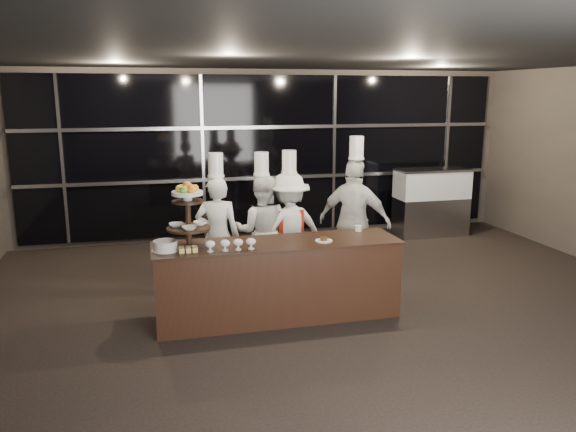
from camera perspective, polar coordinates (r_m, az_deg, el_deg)
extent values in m
plane|color=black|center=(5.95, 8.78, -13.60)|extent=(10.00, 10.00, 0.00)
plane|color=black|center=(5.37, 9.88, 16.58)|extent=(10.00, 10.00, 0.00)
plane|color=#473F38|center=(10.19, -1.92, 6.25)|extent=(9.00, 0.00, 9.00)
cube|color=black|center=(10.13, -1.85, 6.21)|extent=(8.60, 0.04, 2.80)
cube|color=#A5A5AA|center=(10.14, -1.77, 3.94)|extent=(8.60, 0.06, 0.06)
cube|color=#A5A5AA|center=(10.04, -1.81, 9.02)|extent=(8.60, 0.06, 0.06)
cube|color=#A5A5AA|center=(9.97, -21.96, 5.22)|extent=(0.05, 0.05, 2.80)
cube|color=#A5A5AA|center=(9.92, -8.63, 5.95)|extent=(0.05, 0.05, 2.80)
cube|color=#A5A5AA|center=(10.43, 4.68, 6.35)|extent=(0.05, 0.05, 2.80)
cube|color=#A5A5AA|center=(11.37, 15.79, 6.43)|extent=(0.05, 0.05, 2.80)
cube|color=black|center=(6.58, -1.06, -6.60)|extent=(2.80, 0.70, 0.90)
cube|color=black|center=(6.44, -1.07, -2.78)|extent=(2.84, 0.74, 0.03)
cylinder|color=black|center=(6.30, -9.99, -3.06)|extent=(0.24, 0.24, 0.03)
cylinder|color=black|center=(6.22, -10.10, -0.08)|extent=(0.06, 0.06, 0.70)
cylinder|color=black|center=(6.24, -10.06, -1.24)|extent=(0.48, 0.48, 0.02)
cylinder|color=black|center=(6.18, -10.16, 1.46)|extent=(0.34, 0.34, 0.02)
cylinder|color=white|center=(6.17, -10.18, 1.85)|extent=(0.10, 0.10, 0.06)
cylinder|color=white|center=(6.16, -10.20, 2.30)|extent=(0.34, 0.34, 0.04)
sphere|color=orange|center=(6.16, -9.47, 2.77)|extent=(0.09, 0.09, 0.09)
sphere|color=#68A42A|center=(6.23, -9.89, 2.86)|extent=(0.09, 0.09, 0.09)
sphere|color=orange|center=(6.22, -10.63, 2.82)|extent=(0.09, 0.09, 0.09)
sphere|color=yellow|center=(6.15, -10.96, 2.70)|extent=(0.09, 0.09, 0.09)
sphere|color=#64A42A|center=(6.09, -10.54, 2.61)|extent=(0.09, 0.09, 0.09)
sphere|color=orange|center=(6.09, -9.79, 2.65)|extent=(0.09, 0.09, 0.09)
sphere|color=orange|center=(6.15, -10.23, 3.11)|extent=(0.09, 0.09, 0.09)
imported|color=white|center=(6.29, -11.29, -0.89)|extent=(0.16, 0.16, 0.04)
imported|color=white|center=(6.30, -8.93, -0.74)|extent=(0.15, 0.15, 0.05)
imported|color=white|center=(6.12, -9.98, -1.21)|extent=(0.16, 0.16, 0.04)
cylinder|color=silver|center=(6.10, -7.90, -3.56)|extent=(0.07, 0.07, 0.01)
cylinder|color=silver|center=(6.09, -7.91, -3.28)|extent=(0.02, 0.02, 0.05)
ellipsoid|color=silver|center=(6.08, -7.93, -2.85)|extent=(0.11, 0.11, 0.08)
ellipsoid|color=green|center=(6.08, -7.93, -2.80)|extent=(0.08, 0.08, 0.05)
cylinder|color=silver|center=(6.12, -6.41, -3.48)|extent=(0.07, 0.07, 0.01)
cylinder|color=silver|center=(6.11, -6.41, -3.20)|extent=(0.02, 0.02, 0.05)
ellipsoid|color=silver|center=(6.10, -6.42, -2.76)|extent=(0.11, 0.11, 0.08)
ellipsoid|color=#C8213F|center=(6.10, -6.43, -2.72)|extent=(0.08, 0.08, 0.05)
cylinder|color=silver|center=(6.14, -5.09, -3.39)|extent=(0.07, 0.07, 0.01)
cylinder|color=silver|center=(6.13, -5.09, -3.12)|extent=(0.02, 0.02, 0.05)
ellipsoid|color=silver|center=(6.12, -5.10, -2.68)|extent=(0.11, 0.11, 0.08)
ellipsoid|color=beige|center=(6.12, -5.10, -2.64)|extent=(0.08, 0.08, 0.05)
cylinder|color=silver|center=(6.16, -3.78, -3.31)|extent=(0.07, 0.07, 0.01)
cylinder|color=silver|center=(6.16, -3.78, -3.03)|extent=(0.02, 0.02, 0.05)
ellipsoid|color=silver|center=(6.14, -3.79, -2.60)|extent=(0.11, 0.11, 0.08)
ellipsoid|color=#4B3014|center=(6.14, -3.79, -2.56)|extent=(0.08, 0.08, 0.05)
cylinder|color=white|center=(6.24, -12.34, -3.40)|extent=(0.30, 0.30, 0.01)
cylinder|color=silver|center=(6.22, -12.36, -2.91)|extent=(0.26, 0.26, 0.10)
cube|color=#DBBE6B|center=(6.09, -10.74, -3.48)|extent=(0.06, 0.05, 0.05)
cube|color=#DBBE6B|center=(6.10, -10.08, -3.44)|extent=(0.06, 0.05, 0.05)
cube|color=#DBBE6B|center=(6.10, -9.42, -3.41)|extent=(0.06, 0.05, 0.05)
cube|color=#DBBE6B|center=(6.16, -10.78, -3.31)|extent=(0.06, 0.06, 0.05)
cube|color=#DBBE6B|center=(6.17, -10.13, -3.27)|extent=(0.06, 0.06, 0.05)
cube|color=#DBBE6B|center=(6.17, -9.48, -3.23)|extent=(0.06, 0.06, 0.05)
cylinder|color=white|center=(6.48, 3.65, -2.52)|extent=(0.20, 0.20, 0.01)
cylinder|color=#4C2814|center=(6.47, 3.65, -2.30)|extent=(0.08, 0.08, 0.04)
cylinder|color=white|center=(6.98, 7.17, -1.27)|extent=(0.08, 0.08, 0.07)
cube|color=#A5A5AA|center=(10.73, 14.26, -0.04)|extent=(1.31, 0.56, 0.70)
cube|color=silver|center=(10.62, 14.43, 3.12)|extent=(1.31, 0.56, 0.50)
cube|color=#FFC67F|center=(10.62, 14.43, 3.12)|extent=(1.22, 0.47, 0.40)
cube|color=#A5A5AA|center=(10.58, 14.51, 4.56)|extent=(1.33, 0.58, 0.04)
imported|color=silver|center=(7.31, -7.16, -2.05)|extent=(0.63, 0.49, 1.56)
cylinder|color=white|center=(7.14, -7.36, 5.18)|extent=(0.19, 0.19, 0.30)
cylinder|color=white|center=(7.16, -7.33, 4.03)|extent=(0.21, 0.21, 0.03)
imported|color=white|center=(7.56, -2.65, -1.57)|extent=(0.88, 0.77, 1.54)
cylinder|color=white|center=(7.39, -2.72, 5.35)|extent=(0.19, 0.19, 0.30)
cylinder|color=white|center=(7.41, -2.71, 4.24)|extent=(0.21, 0.21, 0.03)
imported|color=white|center=(7.63, 0.12, -1.36)|extent=(1.10, 0.76, 1.55)
cylinder|color=white|center=(7.47, 0.12, 5.56)|extent=(0.19, 0.19, 0.30)
cylinder|color=white|center=(7.48, 0.12, 4.45)|extent=(0.21, 0.21, 0.03)
cube|color=#B7210E|center=(7.52, 0.34, -1.57)|extent=(0.34, 0.03, 0.58)
imported|color=silver|center=(7.71, 6.78, -0.61)|extent=(1.05, 0.97, 1.73)
cylinder|color=white|center=(7.55, 6.97, 6.93)|extent=(0.19, 0.19, 0.30)
cylinder|color=white|center=(7.57, 6.95, 5.84)|extent=(0.21, 0.21, 0.03)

